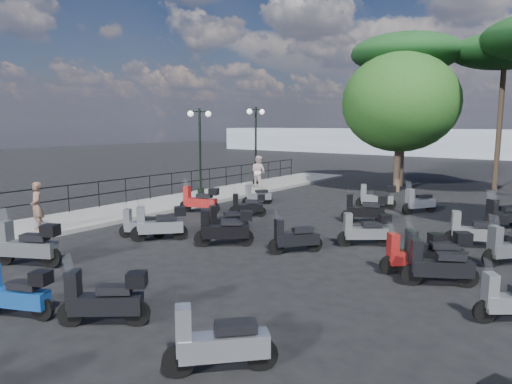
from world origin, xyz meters
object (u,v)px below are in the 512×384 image
Objects in this scene: pine_2 at (407,54)px; scooter_21 at (476,231)px; pedestrian_far at (258,172)px; scooter_18 at (218,343)px; scooter_2 at (141,225)px; scooter_6 at (16,294)px; scooter_8 at (160,224)px; woman at (37,206)px; scooter_5 at (257,196)px; scooter_14 at (225,229)px; scooter_25 at (435,254)px; scooter_13 at (294,238)px; broadleaf_tree at (400,103)px; scooter_3 at (227,219)px; scooter_9 at (248,206)px; scooter_16 at (365,210)px; scooter_20 at (413,254)px; scooter_15 at (365,230)px; scooter_19 at (438,266)px; scooter_4 at (200,200)px; scooter_1 at (28,245)px; scooter_28 at (502,216)px; scooter_22 at (419,202)px; lamp_post_1 at (200,145)px; lamp_post_2 at (256,140)px; scooter_12 at (104,300)px; scooter_27 at (511,248)px; scooter_10 at (376,197)px.

scooter_21 is at bearing -61.90° from pine_2.
scooter_18 is at bearing 131.09° from pedestrian_far.
scooter_6 is at bearing 175.83° from scooter_2.
woman is at bearing 68.37° from scooter_8.
scooter_5 is at bearing 56.75° from scooter_21.
scooter_14 is 0.95× the size of scooter_25.
scooter_6 is 7.06m from scooter_13.
scooter_3 is at bearing -95.45° from broadleaf_tree.
scooter_9 is at bearing 129.70° from pedestrian_far.
scooter_16 is 1.26× the size of scooter_20.
pedestrian_far is at bearing -27.10° from scooter_5.
scooter_8 is 6.27m from scooter_15.
woman is 0.19× the size of pine_2.
scooter_18 is (7.28, -4.56, 0.06)m from scooter_2.
scooter_15 reaches higher than scooter_13.
scooter_18 is 20.32m from broadleaf_tree.
scooter_19 is (1.54, 5.67, -0.00)m from scooter_18.
pedestrian_far is at bearing -3.40° from scooter_4.
scooter_13 is (4.16, -3.24, -0.00)m from scooter_9.
scooter_3 is 0.96× the size of scooter_8.
scooter_21 reaches higher than scooter_15.
scooter_21 is at bearing -72.32° from scooter_1.
pedestrian_far reaches higher than scooter_25.
scooter_28 is at bearing -81.19° from scooter_2.
scooter_14 is 0.91× the size of scooter_16.
scooter_3 is 0.92× the size of scooter_14.
pedestrian_far is 9.32m from scooter_22.
lamp_post_1 is 13.87m from scooter_20.
scooter_18 is at bearing -178.99° from scooter_9.
scooter_25 is 17.92m from pine_2.
scooter_1 is 14.27m from scooter_22.
scooter_15 is at bearing 125.67° from scooter_22.
scooter_1 is 10.00m from scooter_19.
scooter_13 is 0.18× the size of broadleaf_tree.
scooter_1 reaches higher than scooter_13.
woman is at bearing 84.12° from scooter_22.
lamp_post_2 is 10.85m from scooter_22.
scooter_12 is at bearing 113.38° from scooter_19.
pedestrian_far is at bearing -15.98° from scooter_2.
scooter_1 is at bearing 98.75° from scooter_22.
scooter_2 is 0.18× the size of broadleaf_tree.
scooter_6 is 8.72m from scooter_20.
scooter_2 is 0.15× the size of pine_2.
scooter_27 is (1.07, 2.67, 0.00)m from scooter_19.
scooter_18 is (4.48, -5.38, -0.06)m from scooter_14.
scooter_16 reaches higher than scooter_12.
pine_2 reaches higher than scooter_6.
scooter_18 is at bearing -46.33° from lamp_post_2.
scooter_10 is 1.21× the size of scooter_20.
scooter_3 is at bearing -43.54° from scooter_1.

